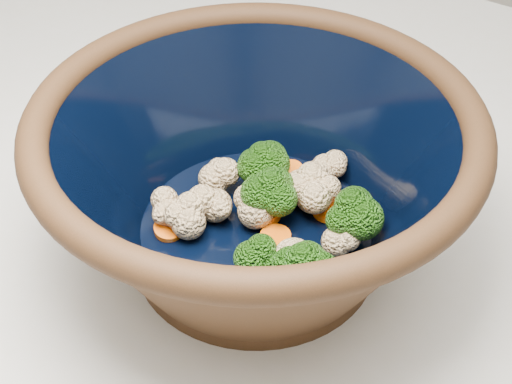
{
  "coord_description": "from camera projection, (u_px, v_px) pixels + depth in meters",
  "views": [
    {
      "loc": [
        0.26,
        -0.34,
        1.36
      ],
      "look_at": [
        0.01,
        0.02,
        0.97
      ],
      "focal_mm": 50.0,
      "sensor_mm": 36.0,
      "label": 1
    }
  ],
  "objects": [
    {
      "name": "vegetable_pile",
      "position": [
        282.0,
        211.0,
        0.59
      ],
      "size": [
        0.17,
        0.17,
        0.06
      ],
      "color": "#608442",
      "rests_on": "mixing_bowl"
    },
    {
      "name": "mixing_bowl",
      "position": [
        256.0,
        178.0,
        0.58
      ],
      "size": [
        0.43,
        0.43,
        0.16
      ],
      "rotation": [
        0.0,
        0.0,
        -0.3
      ],
      "color": "black",
      "rests_on": "counter"
    }
  ]
}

